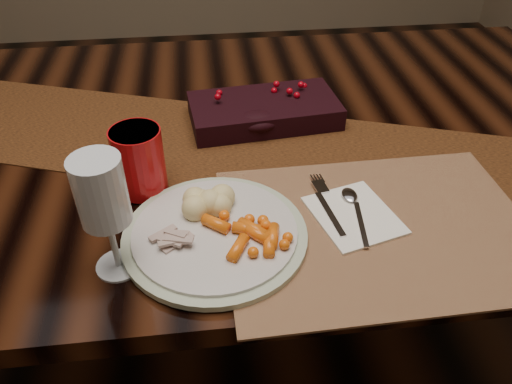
{
  "coord_description": "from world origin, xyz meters",
  "views": [
    {
      "loc": [
        -0.04,
        -0.91,
        1.31
      ],
      "look_at": [
        0.03,
        -0.28,
        0.8
      ],
      "focal_mm": 35.0,
      "sensor_mm": 36.0,
      "label": 1
    }
  ],
  "objects": [
    {
      "name": "napkin",
      "position": [
        0.19,
        -0.31,
        0.76
      ],
      "size": [
        0.16,
        0.17,
        0.01
      ],
      "primitive_type": "cube",
      "rotation": [
        0.0,
        0.0,
        0.27
      ],
      "color": "white",
      "rests_on": "placemat_main"
    },
    {
      "name": "floor",
      "position": [
        0.0,
        0.0,
        0.0
      ],
      "size": [
        5.0,
        5.0,
        0.0
      ],
      "primitive_type": "plane",
      "color": "black",
      "rests_on": "ground"
    },
    {
      "name": "dinner_plate",
      "position": [
        -0.04,
        -0.33,
        0.76
      ],
      "size": [
        0.33,
        0.33,
        0.02
      ],
      "primitive_type": "cylinder",
      "rotation": [
        0.0,
        0.0,
        0.13
      ],
      "color": "silver",
      "rests_on": "placemat_main"
    },
    {
      "name": "centerpiece",
      "position": [
        0.09,
        0.03,
        0.78
      ],
      "size": [
        0.33,
        0.19,
        0.06
      ],
      "primitive_type": null,
      "rotation": [
        0.0,
        0.0,
        0.1
      ],
      "color": "black",
      "rests_on": "table_runner"
    },
    {
      "name": "dining_table",
      "position": [
        0.0,
        0.0,
        0.38
      ],
      "size": [
        1.8,
        1.0,
        0.75
      ],
      "primitive_type": "cube",
      "color": "black",
      "rests_on": "floor"
    },
    {
      "name": "spoon",
      "position": [
        0.2,
        -0.31,
        0.76
      ],
      "size": [
        0.04,
        0.14,
        0.0
      ],
      "primitive_type": null,
      "rotation": [
        0.0,
        0.0,
        -0.12
      ],
      "color": "white",
      "rests_on": "napkin"
    },
    {
      "name": "wine_glass",
      "position": [
        -0.19,
        -0.37,
        0.85
      ],
      "size": [
        0.08,
        0.08,
        0.2
      ],
      "primitive_type": null,
      "rotation": [
        0.0,
        0.0,
        0.16
      ],
      "color": "silver",
      "rests_on": "dining_table"
    },
    {
      "name": "red_cup",
      "position": [
        -0.16,
        -0.19,
        0.81
      ],
      "size": [
        0.11,
        0.11,
        0.12
      ],
      "primitive_type": "cylinder",
      "rotation": [
        0.0,
        0.0,
        0.33
      ],
      "color": "#B20D10",
      "rests_on": "placemat_main"
    },
    {
      "name": "table_runner",
      "position": [
        -0.05,
        -0.04,
        0.75
      ],
      "size": [
        1.53,
        0.8,
        0.0
      ],
      "primitive_type": "cube",
      "rotation": [
        0.0,
        0.0,
        -0.34
      ],
      "color": "#513205",
      "rests_on": "dining_table"
    },
    {
      "name": "turkey_shreds",
      "position": [
        -0.1,
        -0.34,
        0.78
      ],
      "size": [
        0.07,
        0.06,
        0.02
      ],
      "primitive_type": null,
      "rotation": [
        0.0,
        0.0,
        0.03
      ],
      "color": "#A67E70",
      "rests_on": "dinner_plate"
    },
    {
      "name": "placemat_main",
      "position": [
        0.23,
        -0.33,
        0.75
      ],
      "size": [
        0.51,
        0.38,
        0.0
      ],
      "primitive_type": "cube",
      "rotation": [
        0.0,
        0.0,
        0.02
      ],
      "color": "brown",
      "rests_on": "dining_table"
    },
    {
      "name": "mashed_potatoes",
      "position": [
        -0.05,
        -0.27,
        0.79
      ],
      "size": [
        0.09,
        0.08,
        0.04
      ],
      "primitive_type": null,
      "rotation": [
        0.0,
        0.0,
        -0.18
      ],
      "color": "tan",
      "rests_on": "dinner_plate"
    },
    {
      "name": "fork",
      "position": [
        0.15,
        -0.28,
        0.76
      ],
      "size": [
        0.04,
        0.15,
        0.0
      ],
      "primitive_type": null,
      "rotation": [
        0.0,
        0.0,
        0.15
      ],
      "color": "silver",
      "rests_on": "napkin"
    },
    {
      "name": "baby_carrots",
      "position": [
        0.01,
        -0.36,
        0.78
      ],
      "size": [
        0.14,
        0.13,
        0.02
      ],
      "primitive_type": null,
      "rotation": [
        0.0,
        0.0,
        0.3
      ],
      "color": "orange",
      "rests_on": "dinner_plate"
    }
  ]
}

